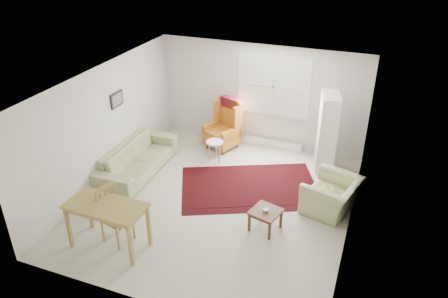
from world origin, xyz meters
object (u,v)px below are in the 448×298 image
(sofa, at_px, (137,153))
(coffee_table, at_px, (265,220))
(stool, at_px, (215,151))
(cabinet, at_px, (327,133))
(wingback_chair, at_px, (222,125))
(desk_chair, at_px, (116,216))
(desk, at_px, (109,225))
(armchair, at_px, (332,192))

(sofa, height_order, coffee_table, sofa)
(coffee_table, distance_m, stool, 2.68)
(cabinet, bearing_deg, coffee_table, -116.60)
(sofa, height_order, stool, sofa)
(wingback_chair, height_order, stool, wingback_chair)
(sofa, height_order, desk_chair, desk_chair)
(coffee_table, relative_size, stool, 0.96)
(coffee_table, distance_m, desk, 2.74)
(sofa, xyz_separation_m, armchair, (4.20, 0.08, -0.07))
(armchair, distance_m, coffee_table, 1.44)
(armchair, xyz_separation_m, stool, (-2.79, 0.97, -0.14))
(coffee_table, bearing_deg, desk_chair, -152.32)
(stool, bearing_deg, wingback_chair, 97.64)
(armchair, height_order, wingback_chair, wingback_chair)
(sofa, bearing_deg, desk, -161.69)
(stool, xyz_separation_m, desk_chair, (-0.51, -3.20, 0.26))
(armchair, distance_m, wingback_chair, 3.34)
(coffee_table, bearing_deg, desk, -149.74)
(wingback_chair, relative_size, cabinet, 0.69)
(armchair, bearing_deg, desk, -39.54)
(desk, distance_m, desk_chair, 0.20)
(armchair, bearing_deg, sofa, -73.90)
(cabinet, bearing_deg, wingback_chair, 164.57)
(sofa, distance_m, cabinet, 4.18)
(coffee_table, bearing_deg, armchair, 45.41)
(desk, relative_size, desk_chair, 1.28)
(sofa, xyz_separation_m, wingback_chair, (1.32, 1.75, 0.14))
(cabinet, bearing_deg, desk, -140.07)
(wingback_chair, xyz_separation_m, desk_chair, (-0.42, -3.90, -0.08))
(desk, height_order, desk_chair, desk_chair)
(stool, xyz_separation_m, cabinet, (2.41, 0.60, 0.62))
(coffee_table, distance_m, desk_chair, 2.62)
(armchair, height_order, desk, desk)
(wingback_chair, xyz_separation_m, desk, (-0.47, -4.06, -0.18))
(stool, height_order, cabinet, cabinet)
(coffee_table, xyz_separation_m, stool, (-1.79, 1.99, 0.06))
(armchair, height_order, cabinet, cabinet)
(wingback_chair, bearing_deg, cabinet, 19.01)
(sofa, relative_size, stool, 4.45)
(cabinet, height_order, desk_chair, cabinet)
(cabinet, bearing_deg, armchair, -89.45)
(armchair, relative_size, desk, 0.77)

